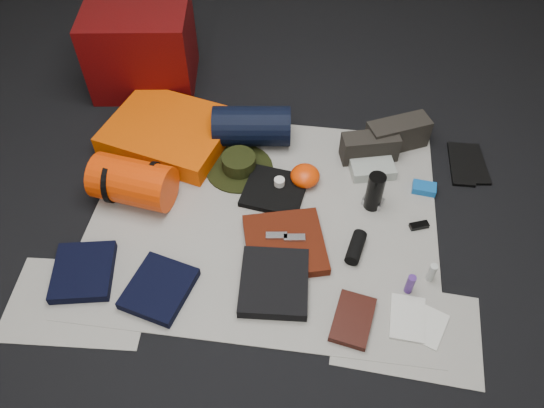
# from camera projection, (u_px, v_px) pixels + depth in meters

# --- Properties ---
(floor) EXTENTS (4.50, 4.50, 0.02)m
(floor) POSITION_uv_depth(u_px,v_px,m) (264.00, 218.00, 2.50)
(floor) COLOR black
(floor) RESTS_ON ground
(newspaper_mat) EXTENTS (1.60, 1.30, 0.01)m
(newspaper_mat) POSITION_uv_depth(u_px,v_px,m) (264.00, 216.00, 2.49)
(newspaper_mat) COLOR #B3B1A5
(newspaper_mat) RESTS_ON floor
(newspaper_sheet_front_left) EXTENTS (0.61, 0.44, 0.00)m
(newspaper_sheet_front_left) POSITION_uv_depth(u_px,v_px,m) (79.00, 302.00, 2.20)
(newspaper_sheet_front_left) COLOR #B3B1A5
(newspaper_sheet_front_left) RESTS_ON floor
(newspaper_sheet_front_right) EXTENTS (0.60, 0.43, 0.00)m
(newspaper_sheet_front_right) POSITION_uv_depth(u_px,v_px,m) (407.00, 330.00, 2.12)
(newspaper_sheet_front_right) COLOR #B3B1A5
(newspaper_sheet_front_right) RESTS_ON floor
(red_cabinet) EXTENTS (0.62, 0.54, 0.47)m
(red_cabinet) POSITION_uv_depth(u_px,v_px,m) (142.00, 47.00, 2.97)
(red_cabinet) COLOR #4B0506
(red_cabinet) RESTS_ON floor
(sleeping_pad) EXTENTS (0.71, 0.63, 0.11)m
(sleeping_pad) POSITION_uv_depth(u_px,v_px,m) (169.00, 132.00, 2.78)
(sleeping_pad) COLOR #E34D02
(sleeping_pad) RESTS_ON newspaper_mat
(stuff_sack) EXTENTS (0.40, 0.27, 0.22)m
(stuff_sack) POSITION_uv_depth(u_px,v_px,m) (133.00, 182.00, 2.47)
(stuff_sack) COLOR red
(stuff_sack) RESTS_ON newspaper_mat
(sack_strap_left) EXTENTS (0.02, 0.22, 0.22)m
(sack_strap_left) POSITION_uv_depth(u_px,v_px,m) (112.00, 180.00, 2.48)
(sack_strap_left) COLOR black
(sack_strap_left) RESTS_ON newspaper_mat
(sack_strap_right) EXTENTS (0.02, 0.22, 0.22)m
(sack_strap_right) POSITION_uv_depth(u_px,v_px,m) (154.00, 185.00, 2.47)
(sack_strap_right) COLOR black
(sack_strap_right) RESTS_ON newspaper_mat
(navy_duffel) EXTENTS (0.42, 0.26, 0.21)m
(navy_duffel) POSITION_uv_depth(u_px,v_px,m) (252.00, 126.00, 2.73)
(navy_duffel) COLOR black
(navy_duffel) RESTS_ON newspaper_mat
(boonie_brim) EXTENTS (0.45, 0.45, 0.01)m
(boonie_brim) POSITION_uv_depth(u_px,v_px,m) (239.00, 168.00, 2.68)
(boonie_brim) COLOR black
(boonie_brim) RESTS_ON newspaper_mat
(boonie_crown) EXTENTS (0.17, 0.17, 0.07)m
(boonie_crown) POSITION_uv_depth(u_px,v_px,m) (239.00, 162.00, 2.64)
(boonie_crown) COLOR black
(boonie_crown) RESTS_ON boonie_brim
(hiking_boot_left) EXTENTS (0.30, 0.18, 0.14)m
(hiking_boot_left) POSITION_uv_depth(u_px,v_px,m) (370.00, 147.00, 2.68)
(hiking_boot_left) COLOR black
(hiking_boot_left) RESTS_ON newspaper_mat
(hiking_boot_right) EXTENTS (0.34, 0.25, 0.16)m
(hiking_boot_right) POSITION_uv_depth(u_px,v_px,m) (397.00, 134.00, 2.73)
(hiking_boot_right) COLOR black
(hiking_boot_right) RESTS_ON newspaper_mat
(flip_flop_left) EXTENTS (0.14, 0.29, 0.02)m
(flip_flop_left) POSITION_uv_depth(u_px,v_px,m) (474.00, 164.00, 2.70)
(flip_flop_left) COLOR black
(flip_flop_left) RESTS_ON floor
(flip_flop_right) EXTENTS (0.11, 0.30, 0.02)m
(flip_flop_right) POSITION_uv_depth(u_px,v_px,m) (461.00, 164.00, 2.70)
(flip_flop_right) COLOR black
(flip_flop_right) RESTS_ON floor
(trousers_navy_a) EXTENTS (0.30, 0.33, 0.04)m
(trousers_navy_a) POSITION_uv_depth(u_px,v_px,m) (83.00, 272.00, 2.26)
(trousers_navy_a) COLOR black
(trousers_navy_a) RESTS_ON newspaper_mat
(trousers_navy_b) EXTENTS (0.30, 0.33, 0.04)m
(trousers_navy_b) POSITION_uv_depth(u_px,v_px,m) (159.00, 289.00, 2.21)
(trousers_navy_b) COLOR black
(trousers_navy_b) RESTS_ON newspaper_mat
(trousers_charcoal) EXTENTS (0.31, 0.34, 0.05)m
(trousers_charcoal) POSITION_uv_depth(u_px,v_px,m) (274.00, 282.00, 2.22)
(trousers_charcoal) COLOR black
(trousers_charcoal) RESTS_ON newspaper_mat
(black_tshirt) EXTENTS (0.32, 0.31, 0.03)m
(black_tshirt) POSITION_uv_depth(u_px,v_px,m) (274.00, 191.00, 2.57)
(black_tshirt) COLOR black
(black_tshirt) RESTS_ON newspaper_mat
(red_shirt) EXTENTS (0.42, 0.42, 0.05)m
(red_shirt) POSITION_uv_depth(u_px,v_px,m) (285.00, 244.00, 2.35)
(red_shirt) COLOR #491408
(red_shirt) RESTS_ON newspaper_mat
(orange_stuff_sack) EXTENTS (0.16, 0.16, 0.09)m
(orange_stuff_sack) POSITION_uv_depth(u_px,v_px,m) (305.00, 176.00, 2.58)
(orange_stuff_sack) COLOR red
(orange_stuff_sack) RESTS_ON newspaper_mat
(first_aid_pouch) EXTENTS (0.25, 0.21, 0.05)m
(first_aid_pouch) POSITION_uv_depth(u_px,v_px,m) (372.00, 167.00, 2.65)
(first_aid_pouch) COLOR gray
(first_aid_pouch) RESTS_ON newspaper_mat
(water_bottle) EXTENTS (0.08, 0.08, 0.20)m
(water_bottle) POSITION_uv_depth(u_px,v_px,m) (375.00, 192.00, 2.45)
(water_bottle) COLOR black
(water_bottle) RESTS_ON newspaper_mat
(speaker) EXTENTS (0.10, 0.17, 0.06)m
(speaker) POSITION_uv_depth(u_px,v_px,m) (356.00, 247.00, 2.33)
(speaker) COLOR black
(speaker) RESTS_ON newspaper_mat
(compact_camera) EXTENTS (0.11, 0.09, 0.04)m
(compact_camera) POSITION_uv_depth(u_px,v_px,m) (373.00, 202.00, 2.52)
(compact_camera) COLOR #AEAEB3
(compact_camera) RESTS_ON newspaper_mat
(cyan_case) EXTENTS (0.12, 0.08, 0.04)m
(cyan_case) POSITION_uv_depth(u_px,v_px,m) (424.00, 188.00, 2.57)
(cyan_case) COLOR #1055A1
(cyan_case) RESTS_ON newspaper_mat
(toiletry_purple) EXTENTS (0.04, 0.04, 0.10)m
(toiletry_purple) POSITION_uv_depth(u_px,v_px,m) (410.00, 284.00, 2.19)
(toiletry_purple) COLOR #462476
(toiletry_purple) RESTS_ON newspaper_mat
(toiletry_clear) EXTENTS (0.04, 0.04, 0.10)m
(toiletry_clear) POSITION_uv_depth(u_px,v_px,m) (432.00, 272.00, 2.23)
(toiletry_clear) COLOR #ACB1AC
(toiletry_clear) RESTS_ON newspaper_mat
(paperback_book) EXTENTS (0.19, 0.25, 0.03)m
(paperback_book) POSITION_uv_depth(u_px,v_px,m) (353.00, 319.00, 2.13)
(paperback_book) COLOR black
(paperback_book) RESTS_ON newspaper_mat
(map_booklet) EXTENTS (0.15, 0.21, 0.01)m
(map_booklet) POSITION_uv_depth(u_px,v_px,m) (408.00, 318.00, 2.14)
(map_booklet) COLOR beige
(map_booklet) RESTS_ON newspaper_mat
(map_printout) EXTENTS (0.19, 0.21, 0.01)m
(map_printout) POSITION_uv_depth(u_px,v_px,m) (427.00, 326.00, 2.12)
(map_printout) COLOR beige
(map_printout) RESTS_ON newspaper_mat
(sunglasses) EXTENTS (0.09, 0.06, 0.02)m
(sunglasses) POSITION_uv_depth(u_px,v_px,m) (419.00, 226.00, 2.44)
(sunglasses) COLOR black
(sunglasses) RESTS_ON newspaper_mat
(key_cluster) EXTENTS (0.09, 0.09, 0.01)m
(key_cluster) POSITION_uv_depth(u_px,v_px,m) (94.00, 292.00, 2.22)
(key_cluster) COLOR #AEAEB3
(key_cluster) RESTS_ON newspaper_mat
(tape_roll) EXTENTS (0.05, 0.05, 0.03)m
(tape_roll) POSITION_uv_depth(u_px,v_px,m) (279.00, 182.00, 2.56)
(tape_roll) COLOR silver
(tape_roll) RESTS_ON black_tshirt
(energy_bar_a) EXTENTS (0.10, 0.05, 0.01)m
(energy_bar_a) POSITION_uv_depth(u_px,v_px,m) (277.00, 236.00, 2.35)
(energy_bar_a) COLOR #AEAEB3
(energy_bar_a) RESTS_ON red_shirt
(energy_bar_b) EXTENTS (0.10, 0.05, 0.01)m
(energy_bar_b) POSITION_uv_depth(u_px,v_px,m) (294.00, 238.00, 2.34)
(energy_bar_b) COLOR #AEAEB3
(energy_bar_b) RESTS_ON red_shirt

